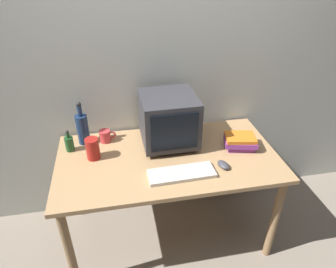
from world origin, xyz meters
TOP-DOWN VIEW (x-y plane):
  - ground_plane at (0.00, 0.00)m, footprint 6.00×6.00m
  - back_wall at (0.00, 0.46)m, footprint 4.00×0.08m
  - desk at (0.00, 0.00)m, footprint 1.50×0.80m
  - crt_monitor at (0.04, 0.17)m, footprint 0.39×0.39m
  - keyboard at (0.05, -0.21)m, footprint 0.42×0.16m
  - computer_mouse at (0.33, -0.18)m, footprint 0.09×0.11m
  - bottle_tall at (-0.57, 0.29)m, footprint 0.09×0.09m
  - bottle_short at (-0.66, 0.20)m, footprint 0.06×0.06m
  - book_stack at (0.52, 0.01)m, footprint 0.25×0.20m
  - mug at (-0.41, 0.27)m, footprint 0.12×0.08m
  - metal_canister at (-0.50, 0.08)m, footprint 0.09×0.09m

SIDE VIEW (x-z plane):
  - ground_plane at x=0.00m, z-range 0.00..0.00m
  - desk at x=0.00m, z-range 0.29..1.04m
  - keyboard at x=0.05m, z-range 0.75..0.78m
  - computer_mouse at x=0.33m, z-range 0.75..0.79m
  - mug at x=-0.41m, z-range 0.76..0.85m
  - book_stack at x=0.52m, z-range 0.76..0.85m
  - bottle_short at x=-0.66m, z-range 0.73..0.90m
  - metal_canister at x=-0.50m, z-range 0.75..0.90m
  - bottle_tall at x=-0.57m, z-range 0.71..1.04m
  - crt_monitor at x=0.04m, z-range 0.76..1.13m
  - back_wall at x=0.00m, z-range 0.00..2.50m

